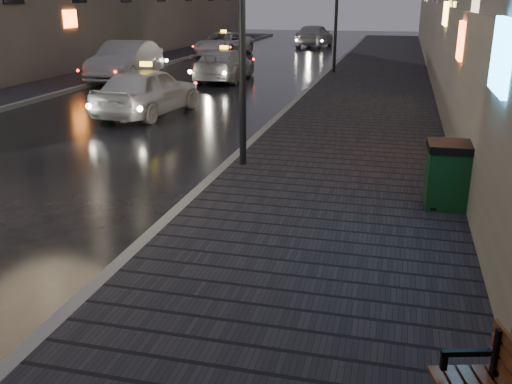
{
  "coord_description": "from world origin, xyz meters",
  "views": [
    {
      "loc": [
        4.93,
        -5.11,
        3.48
      ],
      "look_at": [
        3.06,
        2.32,
        0.85
      ],
      "focal_mm": 40.0,
      "sensor_mm": 36.0,
      "label": 1
    }
  ],
  "objects_px": {
    "car_far": "(314,35)",
    "car_left_mid": "(126,61)",
    "trash_bin": "(447,174)",
    "taxi_far": "(224,44)",
    "taxi_mid": "(224,65)",
    "taxi_near": "(148,91)"
  },
  "relations": [
    {
      "from": "car_far",
      "to": "car_left_mid",
      "type": "bearing_deg",
      "value": 81.65
    },
    {
      "from": "trash_bin",
      "to": "taxi_far",
      "type": "distance_m",
      "value": 28.44
    },
    {
      "from": "trash_bin",
      "to": "car_far",
      "type": "relative_size",
      "value": 0.23
    },
    {
      "from": "trash_bin",
      "to": "taxi_mid",
      "type": "height_order",
      "value": "taxi_mid"
    },
    {
      "from": "taxi_mid",
      "to": "car_far",
      "type": "xyz_separation_m",
      "value": [
        1.14,
        18.62,
        0.15
      ]
    },
    {
      "from": "car_far",
      "to": "taxi_near",
      "type": "bearing_deg",
      "value": 94.34
    },
    {
      "from": "taxi_near",
      "to": "taxi_far",
      "type": "height_order",
      "value": "taxi_near"
    },
    {
      "from": "car_left_mid",
      "to": "car_far",
      "type": "height_order",
      "value": "car_left_mid"
    },
    {
      "from": "taxi_mid",
      "to": "trash_bin",
      "type": "bearing_deg",
      "value": 117.79
    },
    {
      "from": "taxi_near",
      "to": "car_left_mid",
      "type": "bearing_deg",
      "value": -52.98
    },
    {
      "from": "trash_bin",
      "to": "car_left_mid",
      "type": "height_order",
      "value": "car_left_mid"
    },
    {
      "from": "car_left_mid",
      "to": "trash_bin",
      "type": "bearing_deg",
      "value": -52.19
    },
    {
      "from": "car_left_mid",
      "to": "taxi_far",
      "type": "height_order",
      "value": "car_left_mid"
    },
    {
      "from": "taxi_mid",
      "to": "taxi_far",
      "type": "height_order",
      "value": "taxi_far"
    },
    {
      "from": "car_far",
      "to": "taxi_mid",
      "type": "bearing_deg",
      "value": 93.27
    },
    {
      "from": "car_far",
      "to": "trash_bin",
      "type": "bearing_deg",
      "value": 109.06
    },
    {
      "from": "car_left_mid",
      "to": "car_far",
      "type": "distance_m",
      "value": 20.38
    },
    {
      "from": "trash_bin",
      "to": "taxi_near",
      "type": "distance_m",
      "value": 10.8
    },
    {
      "from": "car_left_mid",
      "to": "taxi_mid",
      "type": "relative_size",
      "value": 1.09
    },
    {
      "from": "taxi_mid",
      "to": "taxi_far",
      "type": "distance_m",
      "value": 11.58
    },
    {
      "from": "trash_bin",
      "to": "taxi_far",
      "type": "relative_size",
      "value": 0.22
    },
    {
      "from": "taxi_near",
      "to": "car_left_mid",
      "type": "distance_m",
      "value": 8.13
    }
  ]
}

